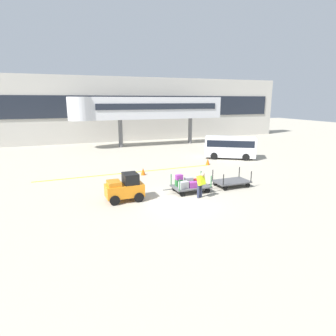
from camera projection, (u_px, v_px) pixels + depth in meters
ground_plane at (178, 201)px, 16.35m from camera, size 120.00×120.00×0.00m
apron_lead_line at (130, 173)px, 22.65m from camera, size 14.16×0.62×0.01m
terminal_building at (105, 110)px, 38.98m from camera, size 53.81×2.51×8.62m
jet_bridge at (143, 108)px, 34.75m from camera, size 18.84×3.00×5.93m
baggage_tug at (125, 188)px, 16.21m from camera, size 2.13×1.27×1.58m
baggage_cart_lead at (189, 184)px, 17.77m from camera, size 3.02×1.46×1.11m
baggage_cart_middle at (231, 182)px, 18.94m from camera, size 3.02×1.46×1.10m
baggage_handler at (201, 184)px, 16.63m from camera, size 0.51×0.52×1.56m
shuttle_van at (230, 146)px, 27.98m from camera, size 5.08×4.15×2.10m
safety_cone_near at (143, 171)px, 21.91m from camera, size 0.36×0.36×0.55m
safety_cone_far at (208, 162)px, 25.33m from camera, size 0.36×0.36×0.55m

